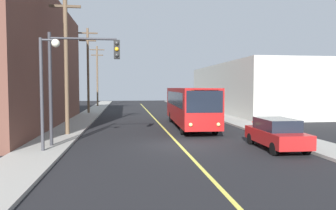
{
  "coord_description": "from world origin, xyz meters",
  "views": [
    {
      "loc": [
        -3.01,
        -17.27,
        3.25
      ],
      "look_at": [
        0.0,
        4.73,
        2.0
      ],
      "focal_mm": 33.39,
      "sensor_mm": 36.0,
      "label": 1
    }
  ],
  "objects_px": {
    "traffic_signal_left_corner": "(80,68)",
    "fire_hydrant": "(255,122)",
    "city_bus": "(189,105)",
    "street_lamp_left": "(46,77)",
    "utility_pole_near": "(66,52)",
    "utility_pole_mid": "(88,67)",
    "utility_pole_far": "(97,73)",
    "parked_car_red": "(276,133)"
  },
  "relations": [
    {
      "from": "parked_car_red",
      "to": "street_lamp_left",
      "type": "distance_m",
      "value": 12.04
    },
    {
      "from": "traffic_signal_left_corner",
      "to": "utility_pole_mid",
      "type": "bearing_deg",
      "value": 95.42
    },
    {
      "from": "traffic_signal_left_corner",
      "to": "street_lamp_left",
      "type": "bearing_deg",
      "value": -136.22
    },
    {
      "from": "city_bus",
      "to": "parked_car_red",
      "type": "bearing_deg",
      "value": -74.86
    },
    {
      "from": "parked_car_red",
      "to": "traffic_signal_left_corner",
      "type": "bearing_deg",
      "value": 169.69
    },
    {
      "from": "utility_pole_far",
      "to": "fire_hydrant",
      "type": "distance_m",
      "value": 34.24
    },
    {
      "from": "city_bus",
      "to": "traffic_signal_left_corner",
      "type": "distance_m",
      "value": 11.25
    },
    {
      "from": "city_bus",
      "to": "street_lamp_left",
      "type": "xyz_separation_m",
      "value": [
        -9.03,
        -9.26,
        1.92
      ]
    },
    {
      "from": "city_bus",
      "to": "utility_pole_far",
      "type": "relative_size",
      "value": 1.23
    },
    {
      "from": "utility_pole_far",
      "to": "street_lamp_left",
      "type": "height_order",
      "value": "utility_pole_far"
    },
    {
      "from": "fire_hydrant",
      "to": "parked_car_red",
      "type": "bearing_deg",
      "value": -105.24
    },
    {
      "from": "utility_pole_near",
      "to": "city_bus",
      "type": "bearing_deg",
      "value": 22.33
    },
    {
      "from": "utility_pole_near",
      "to": "utility_pole_far",
      "type": "relative_size",
      "value": 0.99
    },
    {
      "from": "utility_pole_near",
      "to": "street_lamp_left",
      "type": "relative_size",
      "value": 1.8
    },
    {
      "from": "city_bus",
      "to": "street_lamp_left",
      "type": "height_order",
      "value": "street_lamp_left"
    },
    {
      "from": "fire_hydrant",
      "to": "utility_pole_mid",
      "type": "bearing_deg",
      "value": 131.11
    },
    {
      "from": "parked_car_red",
      "to": "traffic_signal_left_corner",
      "type": "height_order",
      "value": "traffic_signal_left_corner"
    },
    {
      "from": "city_bus",
      "to": "utility_pole_mid",
      "type": "relative_size",
      "value": 1.19
    },
    {
      "from": "traffic_signal_left_corner",
      "to": "fire_hydrant",
      "type": "bearing_deg",
      "value": 24.16
    },
    {
      "from": "parked_car_red",
      "to": "utility_pole_far",
      "type": "bearing_deg",
      "value": 108.17
    },
    {
      "from": "utility_pole_near",
      "to": "utility_pole_mid",
      "type": "xyz_separation_m",
      "value": [
        -0.62,
        17.76,
        0.2
      ]
    },
    {
      "from": "utility_pole_near",
      "to": "street_lamp_left",
      "type": "bearing_deg",
      "value": -89.57
    },
    {
      "from": "traffic_signal_left_corner",
      "to": "parked_car_red",
      "type": "bearing_deg",
      "value": -10.31
    },
    {
      "from": "parked_car_red",
      "to": "utility_pole_mid",
      "type": "relative_size",
      "value": 0.43
    },
    {
      "from": "utility_pole_mid",
      "to": "utility_pole_far",
      "type": "distance_m",
      "value": 14.18
    },
    {
      "from": "city_bus",
      "to": "parked_car_red",
      "type": "height_order",
      "value": "city_bus"
    },
    {
      "from": "utility_pole_mid",
      "to": "fire_hydrant",
      "type": "bearing_deg",
      "value": -48.89
    },
    {
      "from": "traffic_signal_left_corner",
      "to": "city_bus",
      "type": "bearing_deg",
      "value": 46.08
    },
    {
      "from": "street_lamp_left",
      "to": "utility_pole_mid",
      "type": "bearing_deg",
      "value": 91.64
    },
    {
      "from": "utility_pole_near",
      "to": "fire_hydrant",
      "type": "height_order",
      "value": "utility_pole_near"
    },
    {
      "from": "city_bus",
      "to": "traffic_signal_left_corner",
      "type": "relative_size",
      "value": 2.04
    },
    {
      "from": "utility_pole_near",
      "to": "utility_pole_far",
      "type": "distance_m",
      "value": 31.94
    },
    {
      "from": "utility_pole_far",
      "to": "utility_pole_near",
      "type": "bearing_deg",
      "value": -88.64
    },
    {
      "from": "utility_pole_mid",
      "to": "traffic_signal_left_corner",
      "type": "xyz_separation_m",
      "value": [
        2.08,
        -21.94,
        -1.49
      ]
    },
    {
      "from": "parked_car_red",
      "to": "fire_hydrant",
      "type": "xyz_separation_m",
      "value": [
        2.01,
        7.37,
        -0.26
      ]
    },
    {
      "from": "city_bus",
      "to": "street_lamp_left",
      "type": "distance_m",
      "value": 13.07
    },
    {
      "from": "utility_pole_mid",
      "to": "traffic_signal_left_corner",
      "type": "relative_size",
      "value": 1.71
    },
    {
      "from": "utility_pole_mid",
      "to": "traffic_signal_left_corner",
      "type": "distance_m",
      "value": 22.09
    },
    {
      "from": "utility_pole_mid",
      "to": "utility_pole_far",
      "type": "height_order",
      "value": "utility_pole_mid"
    },
    {
      "from": "utility_pole_far",
      "to": "street_lamp_left",
      "type": "relative_size",
      "value": 1.81
    },
    {
      "from": "parked_car_red",
      "to": "utility_pole_mid",
      "type": "xyz_separation_m",
      "value": [
        -12.34,
        23.8,
        4.95
      ]
    },
    {
      "from": "utility_pole_near",
      "to": "utility_pole_mid",
      "type": "height_order",
      "value": "utility_pole_mid"
    }
  ]
}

